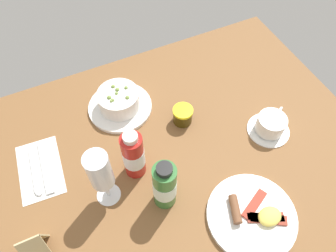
# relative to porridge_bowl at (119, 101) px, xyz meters

# --- Properties ---
(ground_plane) EXTENTS (1.10, 0.84, 0.03)m
(ground_plane) POSITION_rel_porridge_bowl_xyz_m (-0.09, 0.22, -0.05)
(ground_plane) COLOR brown
(porridge_bowl) EXTENTS (0.20, 0.20, 0.08)m
(porridge_bowl) POSITION_rel_porridge_bowl_xyz_m (0.00, 0.00, 0.00)
(porridge_bowl) COLOR white
(porridge_bowl) RESTS_ON ground_plane
(cutlery_setting) EXTENTS (0.13, 0.19, 0.01)m
(cutlery_setting) POSITION_rel_porridge_bowl_xyz_m (0.27, 0.11, -0.03)
(cutlery_setting) COLOR white
(cutlery_setting) RESTS_ON ground_plane
(coffee_cup) EXTENTS (0.13, 0.12, 0.06)m
(coffee_cup) POSITION_rel_porridge_bowl_xyz_m (-0.37, 0.26, -0.01)
(coffee_cup) COLOR white
(coffee_cup) RESTS_ON ground_plane
(wine_glass) EXTENTS (0.06, 0.06, 0.20)m
(wine_glass) POSITION_rel_porridge_bowl_xyz_m (0.13, 0.26, 0.10)
(wine_glass) COLOR white
(wine_glass) RESTS_ON ground_plane
(jam_jar) EXTENTS (0.06, 0.06, 0.05)m
(jam_jar) POSITION_rel_porridge_bowl_xyz_m (-0.15, 0.12, -0.01)
(jam_jar) COLOR #3C300A
(jam_jar) RESTS_ON ground_plane
(sauce_bottle_red) EXTENTS (0.06, 0.06, 0.17)m
(sauce_bottle_red) POSITION_rel_porridge_bowl_xyz_m (0.03, 0.22, 0.05)
(sauce_bottle_red) COLOR #B21E19
(sauce_bottle_red) RESTS_ON ground_plane
(sauce_bottle_green) EXTENTS (0.06, 0.06, 0.17)m
(sauce_bottle_green) POSITION_rel_porridge_bowl_xyz_m (-0.00, 0.33, 0.05)
(sauce_bottle_green) COLOR #337233
(sauce_bottle_green) RESTS_ON ground_plane
(breakfast_plate) EXTENTS (0.22, 0.22, 0.04)m
(breakfast_plate) POSITION_rel_porridge_bowl_xyz_m (-0.18, 0.46, -0.02)
(breakfast_plate) COLOR white
(breakfast_plate) RESTS_ON ground_plane
(menu_card) EXTENTS (0.05, 0.06, 0.10)m
(menu_card) POSITION_rel_porridge_bowl_xyz_m (0.32, 0.32, 0.02)
(menu_card) COLOR tan
(menu_card) RESTS_ON ground_plane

